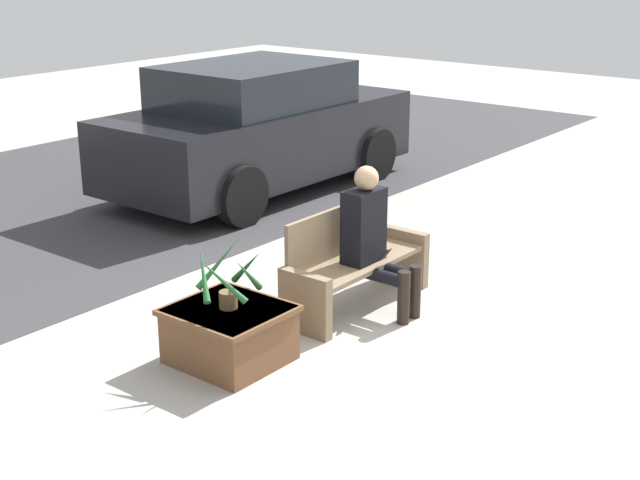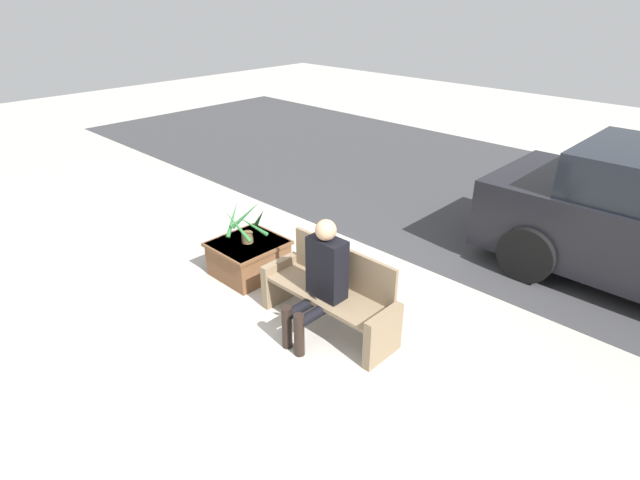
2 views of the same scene
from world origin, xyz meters
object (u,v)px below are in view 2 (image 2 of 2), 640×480
person_seated (321,277)px  planter_box (249,256)px  potted_plant (246,225)px  bench (331,293)px

person_seated → planter_box: person_seated is taller
potted_plant → bench: bearing=-2.8°
person_seated → potted_plant: bearing=170.2°
planter_box → bench: bearing=-2.9°
planter_box → potted_plant: potted_plant is taller
person_seated → planter_box: bearing=170.0°
bench → planter_box: bench is taller
person_seated → potted_plant: person_seated is taller
bench → person_seated: (0.03, -0.19, 0.28)m
planter_box → potted_plant: (-0.00, -0.00, 0.43)m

